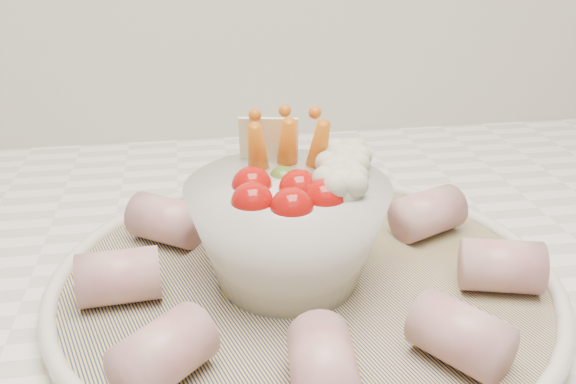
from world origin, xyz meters
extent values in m
cube|color=white|center=(0.00, 1.45, 0.90)|extent=(2.04, 0.62, 0.04)
cylinder|color=navy|center=(0.04, 1.39, 0.93)|extent=(0.46, 0.46, 0.01)
torus|color=silver|center=(0.04, 1.39, 0.94)|extent=(0.37, 0.37, 0.01)
sphere|color=#A80E0A|center=(0.00, 1.37, 1.01)|extent=(0.03, 0.03, 0.03)
sphere|color=#A80E0A|center=(0.02, 1.36, 1.01)|extent=(0.03, 0.03, 0.03)
sphere|color=#A80E0A|center=(0.04, 1.37, 1.01)|extent=(0.03, 0.03, 0.03)
sphere|color=#A80E0A|center=(0.00, 1.39, 1.01)|extent=(0.03, 0.03, 0.03)
sphere|color=#A80E0A|center=(0.03, 1.38, 1.01)|extent=(0.03, 0.03, 0.03)
sphere|color=#A80E0A|center=(0.05, 1.39, 1.01)|extent=(0.03, 0.03, 0.03)
sphere|color=#486F25|center=(0.02, 1.41, 1.01)|extent=(0.02, 0.02, 0.02)
cone|color=#C56012|center=(0.01, 1.42, 1.02)|extent=(0.03, 0.05, 0.06)
cone|color=#C56012|center=(0.03, 1.43, 1.02)|extent=(0.02, 0.04, 0.06)
cone|color=#C56012|center=(0.05, 1.42, 1.02)|extent=(0.02, 0.04, 0.06)
sphere|color=beige|center=(0.06, 1.40, 1.01)|extent=(0.03, 0.03, 0.03)
sphere|color=beige|center=(0.06, 1.37, 1.01)|extent=(0.03, 0.03, 0.03)
sphere|color=beige|center=(0.07, 1.42, 1.01)|extent=(0.03, 0.03, 0.03)
cube|color=beige|center=(0.02, 1.44, 1.02)|extent=(0.05, 0.02, 0.05)
cylinder|color=#A94D5C|center=(0.15, 1.44, 0.95)|extent=(0.07, 0.06, 0.04)
cylinder|color=#A94D5C|center=(0.09, 1.51, 0.95)|extent=(0.06, 0.07, 0.04)
cylinder|color=#A94D5C|center=(0.00, 1.53, 0.95)|extent=(0.05, 0.06, 0.04)
cylinder|color=#A94D5C|center=(-0.06, 1.46, 0.95)|extent=(0.07, 0.06, 0.04)
cylinder|color=#A94D5C|center=(-0.09, 1.38, 0.95)|extent=(0.06, 0.04, 0.04)
cylinder|color=#A94D5C|center=(-0.06, 1.30, 0.95)|extent=(0.07, 0.06, 0.04)
cylinder|color=#A94D5C|center=(0.02, 1.27, 0.95)|extent=(0.04, 0.06, 0.04)
cylinder|color=#A94D5C|center=(0.11, 1.28, 0.95)|extent=(0.06, 0.07, 0.04)
cylinder|color=#A94D5C|center=(0.17, 1.35, 0.95)|extent=(0.06, 0.05, 0.04)
camera|label=1|loc=(-0.04, 1.00, 1.19)|focal=40.00mm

